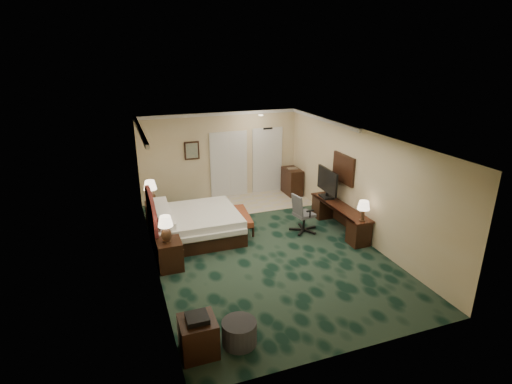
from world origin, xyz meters
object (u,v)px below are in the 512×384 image
object	(u,v)px
minibar	(292,181)
nightstand_far	(154,212)
tv	(327,183)
bed_bench	(240,221)
bed	(197,225)
lamp_near	(166,229)
lamp_far	(151,192)
desk	(339,218)
desk_chair	(304,213)
ottoman	(239,333)
side_table	(198,336)
nightstand_near	(170,254)

from	to	relation	value
minibar	nightstand_far	bearing A→B (deg)	-170.48
minibar	tv	bearing A→B (deg)	-90.40
tv	bed_bench	bearing A→B (deg)	176.78
bed	lamp_near	bearing A→B (deg)	-123.71
lamp_far	desk	bearing A→B (deg)	-25.59
lamp_near	desk	world-z (taller)	lamp_near
nightstand_far	desk_chair	xyz separation A→B (m)	(3.59, -1.96, 0.25)
ottoman	desk	distance (m)	4.97
side_table	desk	bearing A→B (deg)	36.13
lamp_far	nightstand_far	bearing A→B (deg)	6.01
lamp_near	desk	xyz separation A→B (m)	(4.49, 0.51, -0.61)
lamp_far	ottoman	size ratio (longest dim) A/B	1.16
side_table	desk	size ratio (longest dim) A/B	0.26
bed	nightstand_far	bearing A→B (deg)	123.92
bed_bench	desk	distance (m)	2.60
nightstand_far	bed	bearing A→B (deg)	-56.08
lamp_near	minibar	xyz separation A→B (m)	(4.49, 3.44, -0.51)
ottoman	minibar	world-z (taller)	minibar
bed_bench	desk	bearing A→B (deg)	-14.21
nightstand_near	nightstand_far	world-z (taller)	nightstand_near
nightstand_near	minibar	xyz separation A→B (m)	(4.45, 3.41, 0.11)
lamp_near	ottoman	size ratio (longest dim) A/B	1.05
bed	nightstand_near	xyz separation A→B (m)	(-0.86, -1.31, -0.01)
lamp_near	tv	world-z (taller)	tv
nightstand_near	minibar	distance (m)	5.60
nightstand_far	lamp_near	size ratio (longest dim) A/B	0.90
side_table	tv	distance (m)	5.93
nightstand_far	bed_bench	distance (m)	2.43
bed_bench	desk	world-z (taller)	desk
side_table	lamp_near	bearing A→B (deg)	91.48
ottoman	lamp_near	bearing A→B (deg)	104.93
nightstand_far	lamp_far	bearing A→B (deg)	-173.99
tv	side_table	bearing A→B (deg)	-136.18
lamp_near	bed_bench	xyz separation A→B (m)	(2.06, 1.41, -0.72)
tv	nightstand_near	bearing A→B (deg)	-163.18
lamp_far	desk	world-z (taller)	lamp_far
ottoman	minibar	bearing A→B (deg)	58.66
nightstand_near	nightstand_far	size ratio (longest dim) A/B	1.20
desk_chair	bed	bearing A→B (deg)	157.52
bed	minibar	bearing A→B (deg)	30.24
nightstand_near	side_table	size ratio (longest dim) A/B	1.06
bed_bench	desk_chair	size ratio (longest dim) A/B	1.25
side_table	lamp_far	bearing A→B (deg)	91.20
nightstand_near	side_table	bearing A→B (deg)	-89.33
lamp_far	side_table	size ratio (longest dim) A/B	1.09
bed_bench	tv	distance (m)	2.57
bed	minibar	xyz separation A→B (m)	(3.59, 2.09, 0.10)
lamp_far	minibar	distance (m)	4.61
bed	side_table	size ratio (longest dim) A/B	3.43
lamp_near	lamp_far	bearing A→B (deg)	90.92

